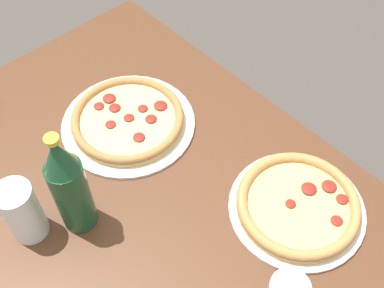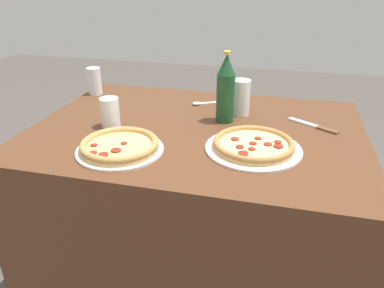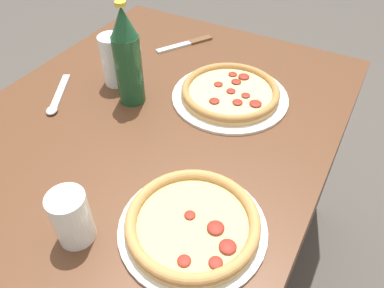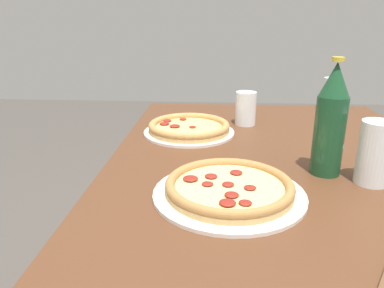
% 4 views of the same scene
% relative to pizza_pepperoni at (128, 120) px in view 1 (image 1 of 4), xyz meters
% --- Properties ---
extents(table, '(1.24, 0.90, 0.76)m').
position_rel_pizza_pepperoni_xyz_m(table, '(0.23, -0.14, -0.40)').
color(table, '#56331E').
rests_on(table, ground_plane).
extents(pizza_pepperoni, '(0.32, 0.32, 0.04)m').
position_rel_pizza_pepperoni_xyz_m(pizza_pepperoni, '(0.00, 0.00, 0.00)').
color(pizza_pepperoni, silver).
rests_on(pizza_pepperoni, table).
extents(pizza_margherita, '(0.29, 0.29, 0.04)m').
position_rel_pizza_pepperoni_xyz_m(pizza_margherita, '(0.43, 0.12, 0.00)').
color(pizza_margherita, silver).
rests_on(pizza_margherita, table).
extents(glass_red_wine, '(0.07, 0.07, 0.15)m').
position_rel_pizza_pepperoni_xyz_m(glass_red_wine, '(0.09, -0.32, 0.05)').
color(glass_red_wine, white).
rests_on(glass_red_wine, table).
extents(beer_bottle, '(0.07, 0.07, 0.28)m').
position_rel_pizza_pepperoni_xyz_m(beer_bottle, '(0.14, -0.23, 0.11)').
color(beer_bottle, '#194728').
rests_on(beer_bottle, table).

